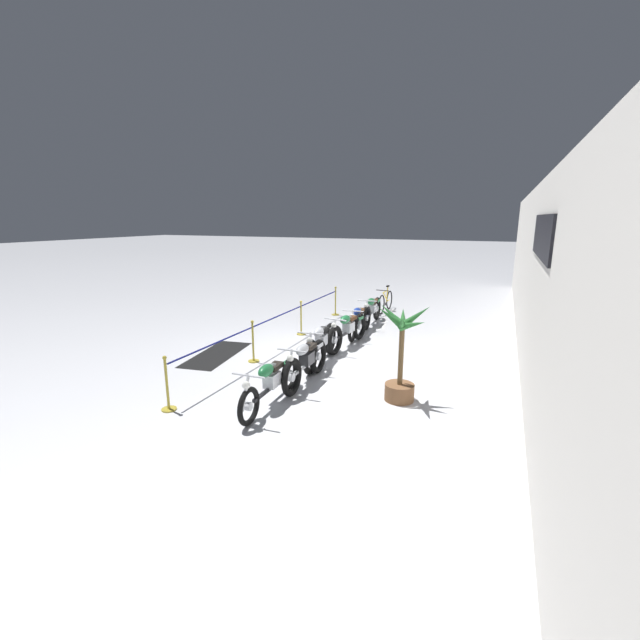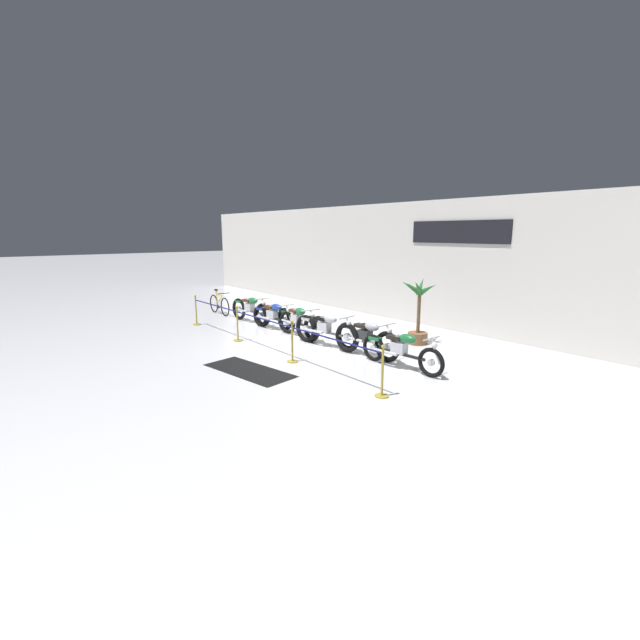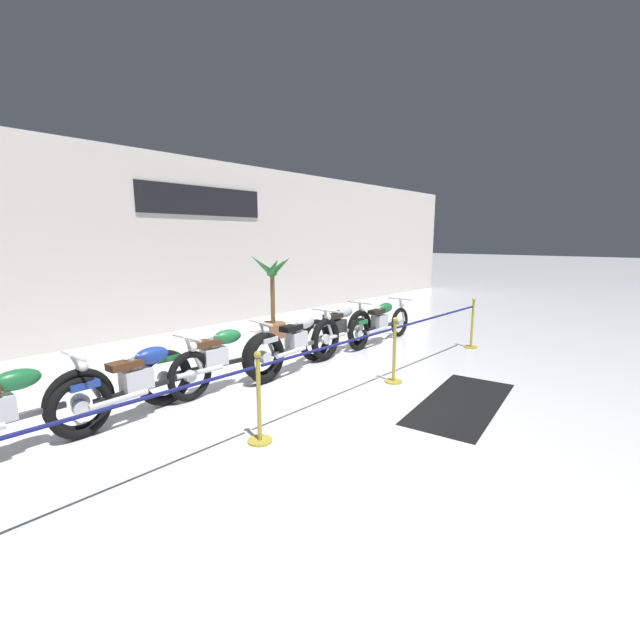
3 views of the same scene
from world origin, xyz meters
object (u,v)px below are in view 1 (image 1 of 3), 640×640
stanchion_far_left (300,312)px  floor_banner (217,354)px  potted_palm_left_of_row (401,359)px  stanchion_mid_left (301,323)px  stanchion_far_right (168,392)px  motorcycle_silver_4 (306,362)px  bicycle (386,301)px  motorcycle_blue_1 (358,320)px  stanchion_mid_right (253,348)px  motorcycle_silver_3 (321,344)px  motorcycle_green_2 (348,330)px  motorcycle_green_0 (372,310)px  motorcycle_green_5 (270,383)px

stanchion_far_left → floor_banner: 2.94m
potted_palm_left_of_row → stanchion_mid_left: potted_palm_left_of_row is taller
stanchion_mid_left → stanchion_far_right: 5.72m
potted_palm_left_of_row → floor_banner: size_ratio=0.82×
motorcycle_silver_4 → bicycle: 7.78m
motorcycle_blue_1 → motorcycle_silver_4: (4.10, 0.16, 0.01)m
stanchion_mid_right → motorcycle_silver_3: bearing=109.8°
motorcycle_blue_1 → motorcycle_silver_4: size_ratio=0.99×
motorcycle_green_2 → stanchion_far_right: (5.07, -1.72, -0.12)m
bicycle → stanchion_mid_left: 4.49m
motorcycle_silver_3 → potted_palm_left_of_row: size_ratio=1.24×
motorcycle_green_0 → motorcycle_silver_3: (4.20, -0.07, -0.00)m
motorcycle_green_0 → stanchion_mid_right: bearing=-19.0°
floor_banner → potted_palm_left_of_row: bearing=70.7°
motorcycle_blue_1 → bicycle: size_ratio=1.25×
motorcycle_green_2 → stanchion_mid_right: 2.72m
motorcycle_green_2 → stanchion_mid_left: bearing=-110.7°
motorcycle_blue_1 → potted_palm_left_of_row: potted_palm_left_of_row is taller
motorcycle_green_5 → stanchion_far_right: stanchion_far_right is taller
motorcycle_blue_1 → floor_banner: 4.30m
motorcycle_blue_1 → stanchion_far_right: (6.28, -1.63, -0.12)m
motorcycle_silver_3 → stanchion_mid_left: 2.69m
potted_palm_left_of_row → motorcycle_silver_4: bearing=-91.8°
motorcycle_green_0 → motorcycle_blue_1: bearing=-0.1°
stanchion_far_right → stanchion_mid_right: bearing=180.0°
motorcycle_green_0 → motorcycle_green_2: 2.67m
motorcycle_blue_1 → motorcycle_green_5: (5.37, 0.02, -0.01)m
bicycle → stanchion_far_right: 10.06m
stanchion_mid_left → stanchion_mid_right: (2.75, 0.00, 0.00)m
motorcycle_green_0 → motorcycle_green_5: (6.83, 0.02, -0.03)m
potted_palm_left_of_row → stanchion_far_left: 5.23m
stanchion_far_left → floor_banner: (2.59, -1.18, -0.71)m
bicycle → potted_palm_left_of_row: potted_palm_left_of_row is taller
bicycle → potted_palm_left_of_row: 8.18m
motorcycle_green_2 → stanchion_mid_left: stanchion_mid_left is taller
motorcycle_green_2 → motorcycle_green_5: (4.16, -0.07, -0.01)m
motorcycle_green_5 → stanchion_mid_left: size_ratio=2.23×
motorcycle_blue_1 → floor_banner: size_ratio=0.92×
bicycle → floor_banner: bearing=-21.5°
bicycle → stanchion_mid_right: stanchion_mid_right is taller
motorcycle_blue_1 → motorcycle_silver_4: bearing=2.2°
motorcycle_blue_1 → motorcycle_green_5: bearing=0.2°
motorcycle_blue_1 → stanchion_far_left: (0.62, -1.63, 0.24)m
motorcycle_blue_1 → potted_palm_left_of_row: bearing=27.8°
motorcycle_green_2 → motorcycle_silver_4: (2.89, 0.07, 0.01)m
motorcycle_green_5 → stanchion_mid_left: (-4.81, -1.65, -0.11)m
motorcycle_green_2 → stanchion_mid_left: 1.85m
bicycle → motorcycle_green_2: bearing=2.3°
motorcycle_green_2 → motorcycle_green_5: 4.16m
motorcycle_green_0 → motorcycle_blue_1: motorcycle_green_0 is taller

